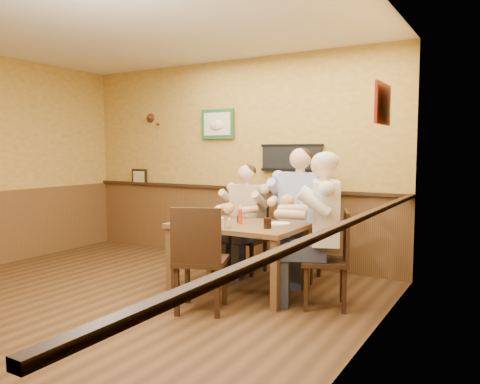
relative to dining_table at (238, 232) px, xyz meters
The scene contains 17 objects.
room 1.64m from the dining_table, 127.10° to the right, with size 5.02×5.03×2.81m.
dining_table is the anchor object (origin of this frame).
chair_back_left 0.83m from the dining_table, 112.32° to the left, with size 0.40×0.40×0.86m, color #311E0F, non-canonical shape.
chair_back_right 0.89m from the dining_table, 63.20° to the left, with size 0.46×0.46×0.99m, color #311E0F, non-canonical shape.
chair_right_end 1.02m from the dining_table, ahead, with size 0.44×0.44×0.96m, color #311E0F, non-canonical shape.
chair_near_side 0.74m from the dining_table, 88.50° to the right, with size 0.47×0.47×1.03m, color #311E0F, non-canonical shape.
diner_tan_shirt 0.80m from the dining_table, 112.32° to the left, with size 0.57×0.57×1.23m, color #D0BA8F, non-canonical shape.
diner_blue_polo 0.88m from the dining_table, 63.20° to the left, with size 0.65×0.65×1.41m, color #90AAD8, non-canonical shape.
diner_white_elder 1.01m from the dining_table, ahead, with size 0.63×0.63×1.37m, color white, non-canonical shape.
water_glass_left 0.55m from the dining_table, 141.69° to the right, with size 0.08×0.08×0.13m, color silver.
water_glass_mid 0.35m from the dining_table, 79.50° to the right, with size 0.07×0.07×0.11m, color white.
cola_tumbler 0.47m from the dining_table, 17.78° to the right, with size 0.08×0.08×0.11m, color black.
hot_sauce_bottle 0.19m from the dining_table, 30.13° to the right, with size 0.04×0.04×0.18m, color red.
salt_shaker 0.30m from the dining_table, behind, with size 0.04×0.04×0.10m, color silver.
pepper_shaker 0.14m from the dining_table, 120.27° to the left, with size 0.03×0.03×0.08m, color black.
plate_far_left 0.46m from the dining_table, 162.46° to the left, with size 0.25×0.25×0.02m, color white.
plate_far_right 0.46m from the dining_table, 23.47° to the left, with size 0.23×0.23×0.02m, color white.
Camera 1 is at (3.49, -3.16, 1.54)m, focal length 35.00 mm.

